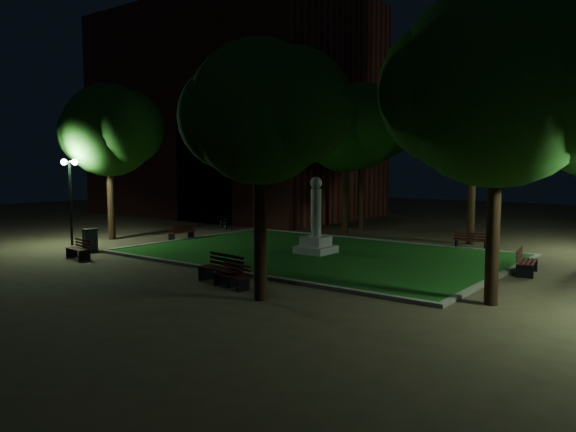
# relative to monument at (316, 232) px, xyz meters

# --- Properties ---
(ground) EXTENTS (80.00, 80.00, 0.00)m
(ground) POSITION_rel_monument_xyz_m (0.00, -2.00, -0.96)
(ground) COLOR #493E29
(lawn) EXTENTS (15.00, 10.00, 0.08)m
(lawn) POSITION_rel_monument_xyz_m (0.00, 0.00, -0.92)
(lawn) COLOR #165013
(lawn) RESTS_ON ground
(lawn_kerb) EXTENTS (15.40, 10.40, 0.12)m
(lawn_kerb) POSITION_rel_monument_xyz_m (0.00, 0.00, -0.90)
(lawn_kerb) COLOR slate
(lawn_kerb) RESTS_ON ground
(monument) EXTENTS (1.40, 1.40, 3.20)m
(monument) POSITION_rel_monument_xyz_m (0.00, 0.00, 0.00)
(monument) COLOR #99968D
(monument) RESTS_ON lawn
(building_main) EXTENTS (20.00, 12.00, 15.00)m
(building_main) POSITION_rel_monument_xyz_m (-15.86, 11.79, 6.42)
(building_main) COLOR #57241D
(building_main) RESTS_ON ground
(tree_west) EXTENTS (5.66, 4.62, 7.79)m
(tree_west) POSITION_rel_monument_xyz_m (-10.87, -2.33, 4.52)
(tree_west) COLOR black
(tree_west) RESTS_ON ground
(tree_north_wl) EXTENTS (5.50, 4.49, 7.84)m
(tree_north_wl) POSITION_rel_monument_xyz_m (-2.48, 6.41, 4.63)
(tree_north_wl) COLOR black
(tree_north_wl) RESTS_ON ground
(tree_north_er) EXTENTS (6.44, 5.25, 8.19)m
(tree_north_er) POSITION_rel_monument_xyz_m (4.16, 7.07, 4.60)
(tree_north_er) COLOR black
(tree_north_er) RESTS_ON ground
(tree_east) EXTENTS (6.72, 5.49, 8.65)m
(tree_east) POSITION_rel_monument_xyz_m (8.68, -3.97, 4.95)
(tree_east) COLOR black
(tree_east) RESTS_ON ground
(tree_se) EXTENTS (4.90, 4.00, 7.23)m
(tree_se) POSITION_rel_monument_xyz_m (3.32, -7.39, 4.27)
(tree_se) COLOR black
(tree_se) RESTS_ON ground
(tree_far_north) EXTENTS (6.13, 5.00, 8.53)m
(tree_far_north) POSITION_rel_monument_xyz_m (-3.31, 9.51, 5.07)
(tree_far_north) COLOR black
(tree_far_north) RESTS_ON ground
(lamppost_sw) EXTENTS (1.18, 0.28, 4.04)m
(lamppost_sw) POSITION_rel_monument_xyz_m (-10.67, -4.72, 1.91)
(lamppost_sw) COLOR black
(lamppost_sw) RESTS_ON ground
(lamppost_nw) EXTENTS (1.18, 0.28, 4.40)m
(lamppost_nw) POSITION_rel_monument_xyz_m (-12.93, 7.32, 2.13)
(lamppost_nw) COLOR black
(lamppost_nw) RESTS_ON ground
(bench_near_left) EXTENTS (1.74, 0.77, 0.92)m
(bench_near_left) POSITION_rel_monument_xyz_m (0.80, -6.45, -0.52)
(bench_near_left) COLOR black
(bench_near_left) RESTS_ON ground
(bench_near_right) EXTENTS (1.44, 0.74, 0.75)m
(bench_near_right) POSITION_rel_monument_xyz_m (1.54, -6.73, -0.60)
(bench_near_right) COLOR black
(bench_near_right) RESTS_ON ground
(bench_west_near) EXTENTS (1.43, 0.67, 0.76)m
(bench_west_near) POSITION_rel_monument_xyz_m (-7.12, -6.57, -0.60)
(bench_west_near) COLOR black
(bench_west_near) RESTS_ON ground
(bench_left_side) EXTENTS (0.59, 1.40, 0.75)m
(bench_left_side) POSITION_rel_monument_xyz_m (-7.99, -0.29, -0.60)
(bench_left_side) COLOR black
(bench_left_side) RESTS_ON ground
(bench_right_side) EXTENTS (0.80, 1.68, 0.89)m
(bench_right_side) POSITION_rel_monument_xyz_m (8.13, 1.02, -0.54)
(bench_right_side) COLOR black
(bench_right_side) RESTS_ON ground
(bench_far_side) EXTENTS (1.50, 0.74, 0.79)m
(bench_far_side) POSITION_rel_monument_xyz_m (4.63, 5.46, -0.59)
(bench_far_side) COLOR black
(bench_far_side) RESTS_ON ground
(trash_bin) EXTENTS (0.67, 0.67, 0.97)m
(trash_bin) POSITION_rel_monument_xyz_m (-8.61, -5.10, -0.46)
(trash_bin) COLOR black
(trash_bin) RESTS_ON ground
(bicycle) EXTENTS (1.54, 1.20, 0.78)m
(bicycle) POSITION_rel_monument_xyz_m (-9.86, 4.63, -0.57)
(bicycle) COLOR black
(bicycle) RESTS_ON ground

